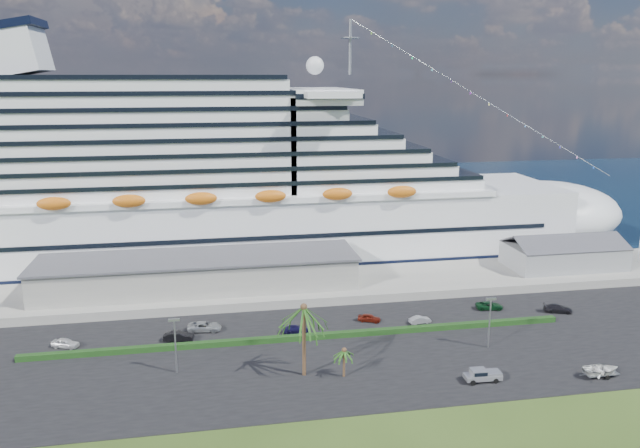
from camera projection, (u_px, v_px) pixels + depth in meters
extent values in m
plane|color=#2E4316|center=(379.00, 383.00, 87.30)|extent=(420.00, 420.00, 0.00)
cube|color=black|center=(360.00, 349.00, 97.81)|extent=(140.00, 38.00, 0.12)
cube|color=gray|center=(326.00, 285.00, 125.36)|extent=(240.00, 20.00, 1.80)
cube|color=black|center=(276.00, 202.00, 211.68)|extent=(420.00, 160.00, 0.02)
cube|color=silver|center=(221.00, 227.00, 143.21)|extent=(160.00, 30.00, 16.00)
ellipsoid|color=silver|center=(542.00, 213.00, 157.05)|extent=(40.00, 30.00, 16.00)
cube|color=black|center=(222.00, 255.00, 144.79)|extent=(164.00, 30.60, 2.40)
cube|color=silver|center=(162.00, 133.00, 136.08)|extent=(128.00, 26.00, 24.80)
cube|color=silver|center=(318.00, 96.00, 140.28)|extent=(14.00, 38.00, 3.20)
cube|color=silver|center=(16.00, 50.00, 127.17)|extent=(11.58, 14.00, 11.58)
cylinder|color=gray|center=(350.00, 47.00, 139.05)|extent=(0.70, 0.70, 12.00)
ellipsoid|color=#C86112|center=(201.00, 199.00, 125.11)|extent=(90.00, 2.40, 2.60)
ellipsoid|color=#C86112|center=(202.00, 174.00, 155.34)|extent=(90.00, 2.40, 2.60)
cube|color=black|center=(221.00, 223.00, 143.02)|extent=(144.00, 30.40, 0.90)
cube|color=gray|center=(199.00, 273.00, 120.12)|extent=(60.00, 14.00, 6.00)
cube|color=#4C4C54|center=(198.00, 258.00, 119.40)|extent=(61.00, 15.00, 0.40)
cube|color=gray|center=(564.00, 256.00, 133.59)|extent=(24.00, 12.00, 4.80)
cube|color=#4C4C54|center=(573.00, 243.00, 129.88)|extent=(24.00, 6.31, 2.74)
cube|color=#4C4C54|center=(558.00, 236.00, 135.62)|extent=(24.00, 6.31, 2.74)
cube|color=black|center=(305.00, 337.00, 101.09)|extent=(88.00, 1.10, 0.90)
cylinder|color=gray|center=(176.00, 347.00, 89.15)|extent=(0.24, 0.24, 8.00)
cube|color=gray|center=(174.00, 320.00, 88.19)|extent=(1.60, 0.35, 0.35)
cylinder|color=gray|center=(489.00, 324.00, 97.45)|extent=(0.24, 0.24, 8.00)
cube|color=gray|center=(491.00, 299.00, 96.49)|extent=(1.60, 0.35, 0.35)
cylinder|color=#47301E|center=(304.00, 342.00, 88.17)|extent=(0.54, 0.54, 10.50)
sphere|color=#47301E|center=(304.00, 307.00, 86.94)|extent=(0.98, 0.98, 0.98)
cylinder|color=#47301E|center=(344.00, 364.00, 88.42)|extent=(0.35, 0.35, 4.20)
sphere|color=#47301E|center=(344.00, 350.00, 87.93)|extent=(0.73, 0.73, 0.73)
imported|color=silver|center=(65.00, 343.00, 98.17)|extent=(4.62, 3.06, 1.46)
imported|color=black|center=(179.00, 336.00, 100.58)|extent=(4.98, 2.31, 1.58)
imported|color=#989BA0|center=(204.00, 327.00, 104.49)|extent=(5.90, 3.26, 1.56)
imported|color=#15113D|center=(296.00, 329.00, 103.77)|extent=(4.47, 1.92, 1.28)
imported|color=#60160C|center=(369.00, 318.00, 108.49)|extent=(4.27, 3.09, 1.35)
imported|color=#97989E|center=(420.00, 320.00, 107.73)|extent=(3.98, 1.92, 1.26)
imported|color=#0E3B1B|center=(489.00, 306.00, 114.20)|extent=(5.20, 3.09, 1.36)
imported|color=black|center=(558.00, 308.00, 112.70)|extent=(5.37, 3.56, 1.45)
cylinder|color=black|center=(473.00, 383.00, 86.23)|extent=(0.78, 0.30, 0.77)
cylinder|color=black|center=(468.00, 377.00, 87.98)|extent=(0.78, 0.30, 0.77)
cylinder|color=black|center=(496.00, 381.00, 86.82)|extent=(0.78, 0.30, 0.77)
cylinder|color=black|center=(490.00, 375.00, 88.56)|extent=(0.78, 0.30, 0.77)
cube|color=#AFB0B6|center=(483.00, 376.00, 87.34)|extent=(5.25, 2.12, 0.67)
cube|color=#AFB0B6|center=(492.00, 373.00, 87.49)|extent=(2.37, 1.96, 0.53)
cube|color=#AFB0B6|center=(479.00, 372.00, 87.07)|extent=(2.18, 1.90, 0.91)
cube|color=black|center=(479.00, 372.00, 87.05)|extent=(1.99, 1.94, 0.53)
cube|color=#AFB0B6|center=(468.00, 377.00, 86.92)|extent=(0.93, 1.85, 0.34)
cube|color=gray|center=(601.00, 373.00, 88.60)|extent=(4.85, 1.88, 0.13)
cylinder|color=gray|center=(587.00, 374.00, 88.22)|extent=(2.30, 0.13, 0.08)
cylinder|color=black|center=(608.00, 378.00, 87.83)|extent=(0.67, 0.24, 0.67)
cylinder|color=black|center=(599.00, 371.00, 89.63)|extent=(0.67, 0.24, 0.67)
imported|color=white|center=(601.00, 369.00, 88.46)|extent=(5.39, 3.90, 1.10)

